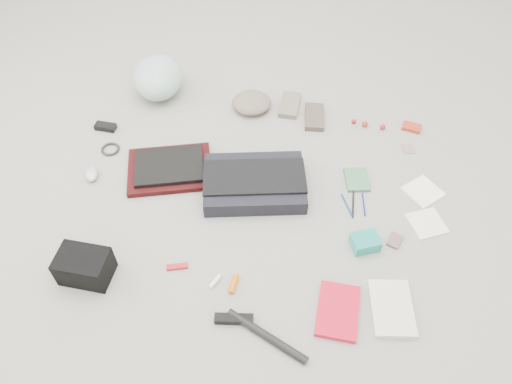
% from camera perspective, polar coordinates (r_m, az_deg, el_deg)
% --- Properties ---
extents(ground_plane, '(4.00, 4.00, 0.00)m').
position_cam_1_polar(ground_plane, '(2.08, 0.00, -0.88)').
color(ground_plane, gray).
extents(messenger_bag, '(0.47, 0.38, 0.07)m').
position_cam_1_polar(messenger_bag, '(2.10, -0.18, 1.02)').
color(messenger_bag, black).
rests_on(messenger_bag, ground_plane).
extents(bag_flap, '(0.46, 0.28, 0.01)m').
position_cam_1_polar(bag_flap, '(2.07, -0.18, 1.76)').
color(bag_flap, black).
rests_on(bag_flap, messenger_bag).
extents(laptop_sleeve, '(0.42, 0.37, 0.02)m').
position_cam_1_polar(laptop_sleeve, '(2.21, -9.82, 2.58)').
color(laptop_sleeve, black).
rests_on(laptop_sleeve, ground_plane).
extents(laptop, '(0.34, 0.29, 0.02)m').
position_cam_1_polar(laptop, '(2.20, -9.90, 2.98)').
color(laptop, black).
rests_on(laptop, laptop_sleeve).
extents(bike_helmet, '(0.30, 0.35, 0.18)m').
position_cam_1_polar(bike_helmet, '(2.58, -11.14, 12.74)').
color(bike_helmet, '#A7CBC4').
rests_on(bike_helmet, ground_plane).
extents(beanie, '(0.24, 0.23, 0.07)m').
position_cam_1_polar(beanie, '(2.47, -0.50, 10.18)').
color(beanie, '#736656').
rests_on(beanie, ground_plane).
extents(mitten_left, '(0.09, 0.18, 0.03)m').
position_cam_1_polar(mitten_left, '(2.50, 3.88, 9.89)').
color(mitten_left, slate).
rests_on(mitten_left, ground_plane).
extents(mitten_right, '(0.11, 0.19, 0.03)m').
position_cam_1_polar(mitten_right, '(2.44, 6.69, 8.52)').
color(mitten_right, brown).
rests_on(mitten_right, ground_plane).
extents(power_brick, '(0.10, 0.05, 0.03)m').
position_cam_1_polar(power_brick, '(2.48, -16.82, 7.15)').
color(power_brick, black).
rests_on(power_brick, ground_plane).
extents(cable_coil, '(0.09, 0.09, 0.01)m').
position_cam_1_polar(cable_coil, '(2.37, -16.31, 4.73)').
color(cable_coil, black).
rests_on(cable_coil, ground_plane).
extents(mouse, '(0.08, 0.10, 0.03)m').
position_cam_1_polar(mouse, '(2.27, -18.27, 1.99)').
color(mouse, '#B0AFC4').
rests_on(mouse, ground_plane).
extents(camera_bag, '(0.19, 0.13, 0.12)m').
position_cam_1_polar(camera_bag, '(1.93, -19.01, -8.03)').
color(camera_bag, black).
rests_on(camera_bag, ground_plane).
extents(multitool, '(0.08, 0.04, 0.01)m').
position_cam_1_polar(multitool, '(1.91, -9.00, -8.43)').
color(multitool, '#A5161E').
rests_on(multitool, ground_plane).
extents(toiletry_tube_white, '(0.04, 0.06, 0.02)m').
position_cam_1_polar(toiletry_tube_white, '(1.86, -4.70, -10.14)').
color(toiletry_tube_white, white).
rests_on(toiletry_tube_white, ground_plane).
extents(toiletry_tube_orange, '(0.03, 0.08, 0.02)m').
position_cam_1_polar(toiletry_tube_orange, '(1.85, -2.57, -10.47)').
color(toiletry_tube_orange, '#D86204').
rests_on(toiletry_tube_orange, ground_plane).
extents(u_lock, '(0.14, 0.05, 0.03)m').
position_cam_1_polar(u_lock, '(1.78, -2.54, -14.30)').
color(u_lock, black).
rests_on(u_lock, ground_plane).
extents(bike_pump, '(0.30, 0.15, 0.03)m').
position_cam_1_polar(bike_pump, '(1.75, 1.22, -16.13)').
color(bike_pump, black).
rests_on(bike_pump, ground_plane).
extents(book_red, '(0.15, 0.21, 0.02)m').
position_cam_1_polar(book_red, '(1.82, 9.34, -13.27)').
color(book_red, red).
rests_on(book_red, ground_plane).
extents(book_white, '(0.18, 0.24, 0.02)m').
position_cam_1_polar(book_white, '(1.86, 15.24, -12.70)').
color(book_white, silver).
rests_on(book_white, ground_plane).
extents(notepad, '(0.12, 0.15, 0.02)m').
position_cam_1_polar(notepad, '(2.19, 11.46, 1.39)').
color(notepad, '#3D734B').
rests_on(notepad, ground_plane).
extents(pen_blue, '(0.06, 0.12, 0.01)m').
position_cam_1_polar(pen_blue, '(2.09, 10.38, -1.56)').
color(pen_blue, navy).
rests_on(pen_blue, ground_plane).
extents(pen_black, '(0.01, 0.15, 0.01)m').
position_cam_1_polar(pen_black, '(2.11, 11.05, -1.27)').
color(pen_black, black).
rests_on(pen_black, ground_plane).
extents(pen_navy, '(0.02, 0.12, 0.01)m').
position_cam_1_polar(pen_navy, '(2.11, 12.21, -1.41)').
color(pen_navy, navy).
rests_on(pen_navy, ground_plane).
extents(accordion_wallet, '(0.13, 0.12, 0.05)m').
position_cam_1_polar(accordion_wallet, '(1.97, 12.37, -5.62)').
color(accordion_wallet, teal).
rests_on(accordion_wallet, ground_plane).
extents(card_deck, '(0.07, 0.08, 0.01)m').
position_cam_1_polar(card_deck, '(2.03, 15.57, -5.36)').
color(card_deck, '#7E5363').
rests_on(card_deck, ground_plane).
extents(napkin_top, '(0.19, 0.19, 0.01)m').
position_cam_1_polar(napkin_top, '(2.22, 18.55, 0.06)').
color(napkin_top, white).
rests_on(napkin_top, ground_plane).
extents(napkin_bottom, '(0.18, 0.18, 0.01)m').
position_cam_1_polar(napkin_bottom, '(2.12, 18.94, -3.41)').
color(napkin_bottom, white).
rests_on(napkin_bottom, ground_plane).
extents(lollipop_a, '(0.03, 0.03, 0.02)m').
position_cam_1_polar(lollipop_a, '(2.45, 11.12, 7.91)').
color(lollipop_a, '#B70B11').
rests_on(lollipop_a, ground_plane).
extents(lollipop_b, '(0.04, 0.04, 0.03)m').
position_cam_1_polar(lollipop_b, '(2.44, 12.34, 7.62)').
color(lollipop_b, maroon).
rests_on(lollipop_b, ground_plane).
extents(lollipop_c, '(0.03, 0.03, 0.03)m').
position_cam_1_polar(lollipop_c, '(2.45, 14.28, 7.21)').
color(lollipop_c, '#A91A22').
rests_on(lollipop_c, ground_plane).
extents(altoids_tin, '(0.10, 0.07, 0.02)m').
position_cam_1_polar(altoids_tin, '(2.49, 17.35, 7.07)').
color(altoids_tin, '#A82F1D').
rests_on(altoids_tin, ground_plane).
extents(stamp_sheet, '(0.07, 0.07, 0.00)m').
position_cam_1_polar(stamp_sheet, '(2.39, 16.97, 4.73)').
color(stamp_sheet, gray).
rests_on(stamp_sheet, ground_plane).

